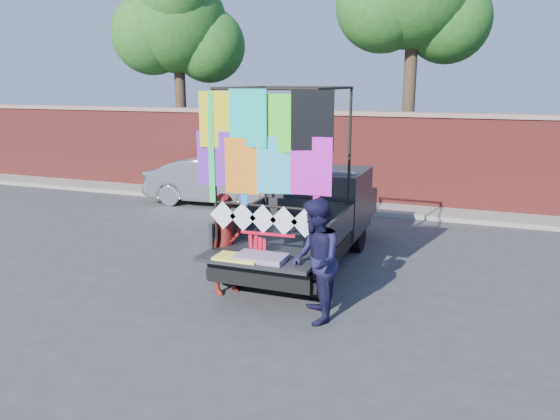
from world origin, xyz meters
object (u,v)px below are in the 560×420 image
(sedan, at_px, (218,181))
(man, at_px, (315,261))
(woman, at_px, (226,244))
(pickup_truck, at_px, (313,215))

(sedan, bearing_deg, man, -148.77)
(sedan, relative_size, woman, 2.43)
(pickup_truck, xyz_separation_m, woman, (-0.74, -2.38, -0.01))
(man, bearing_deg, pickup_truck, 175.69)
(pickup_truck, xyz_separation_m, sedan, (-3.92, 3.57, -0.17))
(pickup_truck, bearing_deg, sedan, 137.69)
(pickup_truck, relative_size, sedan, 1.31)
(sedan, bearing_deg, woman, -157.43)
(pickup_truck, distance_m, woman, 2.49)
(woman, bearing_deg, pickup_truck, 13.28)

